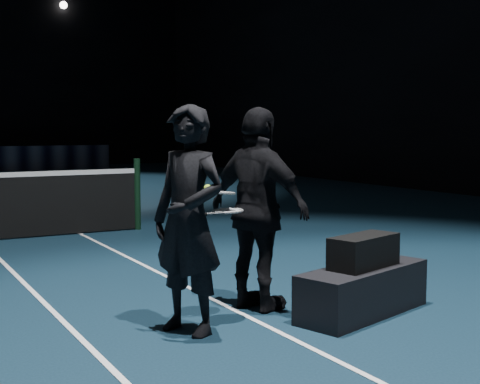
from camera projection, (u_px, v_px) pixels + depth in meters
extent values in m
cylinder|color=black|center=(137.00, 194.00, 10.31)|extent=(0.10, 0.10, 1.10)
cube|color=black|center=(363.00, 291.00, 5.64)|extent=(1.42, 0.82, 0.41)
cube|color=black|center=(364.00, 251.00, 5.61)|extent=(0.73, 0.47, 0.27)
cube|color=white|center=(375.00, 254.00, 5.48)|extent=(0.30, 0.10, 0.09)
imported|color=black|center=(189.00, 220.00, 5.09)|extent=(0.65, 0.76, 1.75)
imported|color=black|center=(259.00, 209.00, 5.73)|extent=(0.75, 1.11, 1.75)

